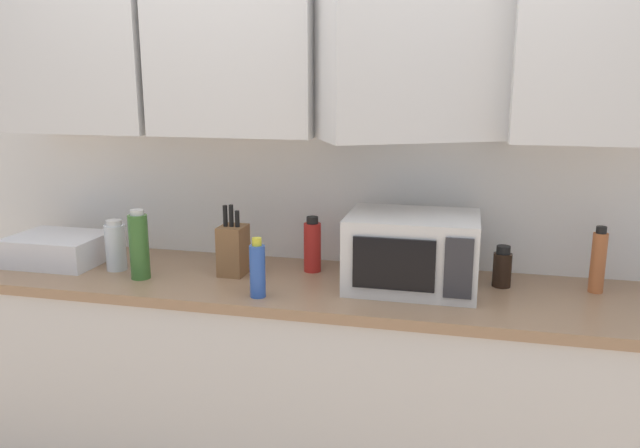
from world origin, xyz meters
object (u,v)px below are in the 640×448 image
at_px(dish_rack, 58,249).
at_px(bottle_red_sauce, 312,246).
at_px(knife_block, 233,249).
at_px(microwave, 412,251).
at_px(bottle_spice_jar, 598,261).
at_px(bottle_green_oil, 139,246).
at_px(bottle_clear_tall, 116,246).
at_px(bottle_blue_cleaner, 257,270).
at_px(bottle_soy_dark, 502,268).

bearing_deg(dish_rack, bottle_red_sauce, 7.06).
bearing_deg(knife_block, microwave, 0.43).
xyz_separation_m(knife_block, bottle_spice_jar, (1.38, 0.11, 0.01)).
bearing_deg(knife_block, bottle_green_oil, -158.56).
bearing_deg(bottle_clear_tall, dish_rack, 173.32).
bearing_deg(bottle_green_oil, bottle_blue_cleaner, -10.57).
relative_size(dish_rack, bottle_green_oil, 1.38).
xyz_separation_m(microwave, bottle_blue_cleaner, (-0.53, -0.24, -0.04)).
bearing_deg(bottle_blue_cleaner, bottle_green_oil, 169.43).
xyz_separation_m(microwave, bottle_spice_jar, (0.67, 0.10, -0.02)).
bearing_deg(bottle_clear_tall, microwave, 2.76).
xyz_separation_m(dish_rack, bottle_blue_cleaner, (0.97, -0.21, 0.04)).
distance_m(bottle_red_sauce, bottle_soy_dark, 0.75).
bearing_deg(knife_block, bottle_red_sauce, 21.41).
height_order(bottle_clear_tall, bottle_blue_cleaner, bottle_blue_cleaner).
xyz_separation_m(knife_block, bottle_soy_dark, (1.04, 0.10, -0.03)).
bearing_deg(bottle_blue_cleaner, bottle_spice_jar, 15.86).
xyz_separation_m(bottle_spice_jar, bottle_blue_cleaner, (-1.20, -0.34, -0.02)).
bearing_deg(bottle_green_oil, microwave, 7.51).
height_order(dish_rack, bottle_blue_cleaner, bottle_blue_cleaner).
xyz_separation_m(bottle_green_oil, bottle_soy_dark, (1.38, 0.23, -0.06)).
bearing_deg(bottle_blue_cleaner, bottle_soy_dark, 20.70).
distance_m(microwave, bottle_green_oil, 1.06).
bearing_deg(bottle_red_sauce, bottle_clear_tall, -167.90).
bearing_deg(dish_rack, bottle_green_oil, -14.37).
xyz_separation_m(bottle_red_sauce, bottle_spice_jar, (1.08, -0.01, 0.01)).
bearing_deg(dish_rack, microwave, 0.89).
bearing_deg(bottle_spice_jar, bottle_blue_cleaner, -164.14).
bearing_deg(bottle_spice_jar, bottle_soy_dark, -177.45).
bearing_deg(knife_block, bottle_soy_dark, 5.20).
bearing_deg(microwave, bottle_green_oil, -172.49).
distance_m(microwave, dish_rack, 1.50).
relative_size(bottle_green_oil, bottle_spice_jar, 1.11).
xyz_separation_m(bottle_soy_dark, bottle_blue_cleaner, (-0.86, -0.33, 0.03)).
xyz_separation_m(dish_rack, bottle_soy_dark, (1.83, 0.11, 0.01)).
distance_m(bottle_soy_dark, bottle_blue_cleaner, 0.92).
xyz_separation_m(dish_rack, knife_block, (0.79, 0.02, 0.04)).
relative_size(bottle_clear_tall, bottle_spice_jar, 0.84).
xyz_separation_m(bottle_green_oil, bottle_blue_cleaner, (0.52, -0.10, -0.03)).
height_order(microwave, bottle_clear_tall, microwave).
relative_size(microwave, bottle_green_oil, 1.74).
xyz_separation_m(bottle_soy_dark, bottle_spice_jar, (0.34, 0.01, 0.04)).
bearing_deg(dish_rack, knife_block, 1.30).
distance_m(bottle_red_sauce, bottle_spice_jar, 1.08).
xyz_separation_m(bottle_clear_tall, bottle_soy_dark, (1.54, 0.15, -0.03)).
distance_m(bottle_green_oil, bottle_spice_jar, 1.74).
bearing_deg(bottle_clear_tall, bottle_red_sauce, 12.10).
bearing_deg(microwave, bottle_red_sauce, 164.95).
bearing_deg(bottle_soy_dark, microwave, -164.87).
distance_m(knife_block, bottle_blue_cleaner, 0.29).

